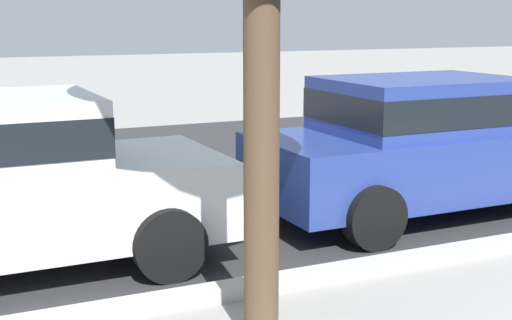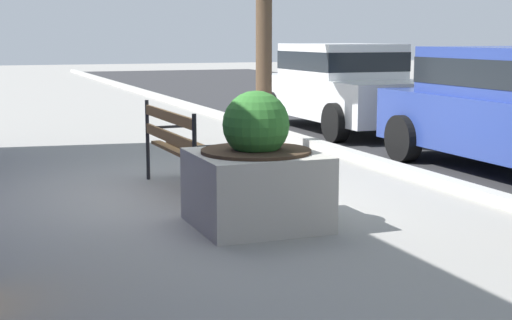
{
  "view_description": "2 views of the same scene",
  "coord_description": "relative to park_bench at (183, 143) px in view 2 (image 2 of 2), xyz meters",
  "views": [
    {
      "loc": [
        -4.82,
        -2.1,
        2.22
      ],
      "look_at": [
        -1.88,
        4.31,
        0.8
      ],
      "focal_mm": 49.99,
      "sensor_mm": 36.0,
      "label": 1
    },
    {
      "loc": [
        7.86,
        -2.1,
        1.69
      ],
      "look_at": [
        1.6,
        0.3,
        0.6
      ],
      "focal_mm": 53.56,
      "sensor_mm": 36.0,
      "label": 2
    }
  ],
  "objects": [
    {
      "name": "curb_stone",
      "position": [
        0.1,
        2.8,
        -0.48
      ],
      "size": [
        60.0,
        0.2,
        0.12
      ],
      "primitive_type": "cube",
      "color": "#B2AFA8",
      "rests_on": "ground"
    },
    {
      "name": "concrete_planter",
      "position": [
        1.7,
        0.2,
        -0.08
      ],
      "size": [
        1.1,
        1.1,
        1.22
      ],
      "color": "#A8A399",
      "rests_on": "ground"
    },
    {
      "name": "park_bench",
      "position": [
        0.0,
        0.0,
        0.0
      ],
      "size": [
        1.82,
        0.6,
        0.95
      ],
      "color": "brown",
      "rests_on": "ground"
    },
    {
      "name": "ground_plane",
      "position": [
        0.1,
        -0.1,
        -0.54
      ],
      "size": [
        80.0,
        80.0,
        0.0
      ],
      "primitive_type": "plane",
      "color": "gray"
    },
    {
      "name": "parked_car_white",
      "position": [
        -4.38,
        4.21,
        0.3
      ],
      "size": [
        4.11,
        1.95,
        1.56
      ],
      "color": "silver",
      "rests_on": "ground"
    }
  ]
}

